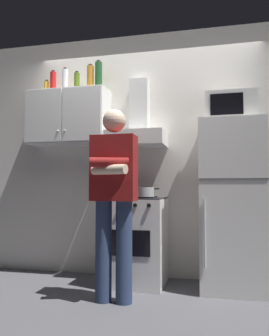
% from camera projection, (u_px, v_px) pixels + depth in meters
% --- Properties ---
extents(ground_plane, '(7.00, 7.00, 0.00)m').
position_uv_depth(ground_plane, '(134.00, 291.00, 3.22)').
color(ground_plane, '#4C4C51').
extents(back_wall_tiled, '(4.80, 0.10, 2.70)m').
position_uv_depth(back_wall_tiled, '(147.00, 153.00, 3.89)').
color(back_wall_tiled, silver).
rests_on(back_wall_tiled, ground_plane).
extents(upper_cabinet, '(0.90, 0.37, 0.60)m').
position_uv_depth(upper_cabinet, '(68.00, 118.00, 3.88)').
color(upper_cabinet, silver).
extents(stove_oven, '(0.60, 0.62, 0.87)m').
position_uv_depth(stove_oven, '(135.00, 240.00, 3.50)').
color(stove_oven, white).
rests_on(stove_oven, ground_plane).
extents(range_hood, '(0.60, 0.44, 0.75)m').
position_uv_depth(range_hood, '(138.00, 128.00, 3.70)').
color(range_hood, white).
extents(refrigerator, '(0.60, 0.62, 1.60)m').
position_uv_depth(refrigerator, '(232.00, 205.00, 3.31)').
color(refrigerator, white).
rests_on(refrigerator, ground_plane).
extents(microwave, '(0.48, 0.37, 0.28)m').
position_uv_depth(microwave, '(230.00, 108.00, 3.38)').
color(microwave, silver).
rests_on(microwave, refrigerator).
extents(person_standing, '(0.38, 0.33, 1.64)m').
position_uv_depth(person_standing, '(114.00, 195.00, 2.95)').
color(person_standing, navy).
rests_on(person_standing, ground_plane).
extents(cooking_pot, '(0.27, 0.17, 0.09)m').
position_uv_depth(cooking_pot, '(145.00, 192.00, 3.39)').
color(cooking_pot, '#B7BABF').
rests_on(cooking_pot, stove_oven).
extents(bottle_vodka_clear, '(0.07, 0.07, 0.28)m').
position_uv_depth(bottle_vodka_clear, '(65.00, 81.00, 3.95)').
color(bottle_vodka_clear, silver).
rests_on(bottle_vodka_clear, upper_cabinet).
extents(bottle_spice_jar, '(0.06, 0.06, 0.15)m').
position_uv_depth(bottle_spice_jar, '(46.00, 87.00, 3.97)').
color(bottle_spice_jar, gold).
rests_on(bottle_spice_jar, upper_cabinet).
extents(bottle_liquor_amber, '(0.07, 0.07, 0.28)m').
position_uv_depth(bottle_liquor_amber, '(90.00, 78.00, 3.84)').
color(bottle_liquor_amber, '#B7721E').
rests_on(bottle_liquor_amber, upper_cabinet).
extents(bottle_olive_oil, '(0.06, 0.06, 0.23)m').
position_uv_depth(bottle_olive_oil, '(77.00, 82.00, 3.92)').
color(bottle_olive_oil, '#4C6B19').
rests_on(bottle_olive_oil, upper_cabinet).
extents(bottle_soda_red, '(0.07, 0.07, 0.25)m').
position_uv_depth(bottle_soda_red, '(53.00, 82.00, 3.93)').
color(bottle_soda_red, red).
rests_on(bottle_soda_red, upper_cabinet).
extents(bottle_wine_green, '(0.08, 0.08, 0.32)m').
position_uv_depth(bottle_wine_green, '(99.00, 75.00, 3.82)').
color(bottle_wine_green, '#19471E').
rests_on(bottle_wine_green, upper_cabinet).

